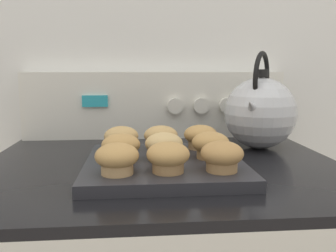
% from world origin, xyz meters
% --- Properties ---
extents(wall_back, '(8.00, 0.05, 2.40)m').
position_xyz_m(wall_back, '(0.00, 0.69, 1.20)').
color(wall_back, silver).
rests_on(wall_back, ground_plane).
extents(control_panel, '(0.77, 0.07, 0.20)m').
position_xyz_m(control_panel, '(0.00, 0.63, 1.02)').
color(control_panel, silver).
rests_on(control_panel, stove_range).
extents(muffin_pan, '(0.31, 0.31, 0.02)m').
position_xyz_m(muffin_pan, '(0.00, 0.27, 0.93)').
color(muffin_pan, '#28282D').
rests_on(muffin_pan, stove_range).
extents(muffin_r0_c0, '(0.08, 0.08, 0.05)m').
position_xyz_m(muffin_r0_c0, '(-0.09, 0.18, 0.97)').
color(muffin_r0_c0, tan).
rests_on(muffin_r0_c0, muffin_pan).
extents(muffin_r0_c1, '(0.08, 0.08, 0.05)m').
position_xyz_m(muffin_r0_c1, '(0.00, 0.18, 0.97)').
color(muffin_r0_c1, '#A37A4C').
rests_on(muffin_r0_c1, muffin_pan).
extents(muffin_r0_c2, '(0.08, 0.08, 0.05)m').
position_xyz_m(muffin_r0_c2, '(0.10, 0.18, 0.97)').
color(muffin_r0_c2, '#A37A4C').
rests_on(muffin_r0_c2, muffin_pan).
extents(muffin_r1_c0, '(0.08, 0.08, 0.05)m').
position_xyz_m(muffin_r1_c0, '(-0.09, 0.27, 0.97)').
color(muffin_r1_c0, '#A37A4C').
rests_on(muffin_r1_c0, muffin_pan).
extents(muffin_r1_c1, '(0.08, 0.08, 0.05)m').
position_xyz_m(muffin_r1_c1, '(0.00, 0.28, 0.97)').
color(muffin_r1_c1, '#A37A4C').
rests_on(muffin_r1_c1, muffin_pan).
extents(muffin_r1_c2, '(0.08, 0.08, 0.05)m').
position_xyz_m(muffin_r1_c2, '(0.10, 0.28, 0.97)').
color(muffin_r1_c2, tan).
rests_on(muffin_r1_c2, muffin_pan).
extents(muffin_r2_c0, '(0.08, 0.08, 0.05)m').
position_xyz_m(muffin_r2_c0, '(-0.09, 0.37, 0.97)').
color(muffin_r2_c0, tan).
rests_on(muffin_r2_c0, muffin_pan).
extents(muffin_r2_c1, '(0.08, 0.08, 0.05)m').
position_xyz_m(muffin_r2_c1, '(0.00, 0.37, 0.97)').
color(muffin_r2_c1, tan).
rests_on(muffin_r2_c1, muffin_pan).
extents(muffin_r2_c2, '(0.08, 0.08, 0.05)m').
position_xyz_m(muffin_r2_c2, '(0.09, 0.37, 0.97)').
color(muffin_r2_c2, tan).
rests_on(muffin_r2_c2, muffin_pan).
extents(tea_kettle, '(0.18, 0.21, 0.25)m').
position_xyz_m(tea_kettle, '(0.26, 0.45, 1.02)').
color(tea_kettle, silver).
rests_on(tea_kettle, stove_range).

